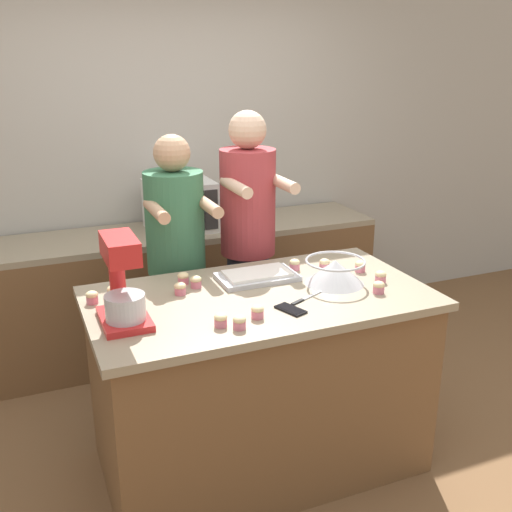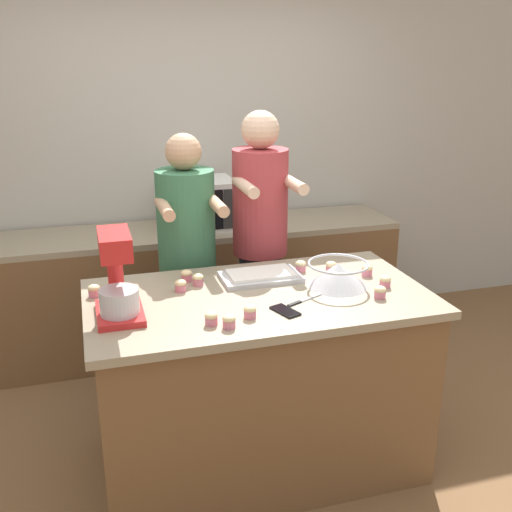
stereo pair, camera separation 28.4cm
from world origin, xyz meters
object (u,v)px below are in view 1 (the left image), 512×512
cupcake_1 (92,297)px  cupcake_6 (381,276)px  microwave_oven (180,206)px  cupcake_2 (180,288)px  mixing_bowl (335,271)px  cupcake_3 (360,266)px  baking_tray (257,276)px  cupcake_11 (113,291)px  stand_mixer (122,285)px  cell_phone (291,309)px  cupcake_7 (257,311)px  cupcake_9 (196,282)px  cupcake_5 (379,287)px  cupcake_4 (324,264)px  knife (305,299)px  cupcake_0 (239,322)px  person_right (248,251)px  person_left (177,272)px  cupcake_10 (295,264)px  cupcake_8 (221,320)px  cupcake_12 (183,278)px

cupcake_1 → cupcake_6: size_ratio=1.00×
microwave_oven → cupcake_2: microwave_oven is taller
mixing_bowl → cupcake_3: mixing_bowl is taller
baking_tray → cupcake_11: bearing=177.0°
stand_mixer → cell_phone: (0.71, -0.16, -0.16)m
cupcake_7 → cupcake_9: size_ratio=1.00×
cupcake_2 → cupcake_5: same height
cupcake_1 → cupcake_4: (1.21, -0.01, 0.00)m
knife → cupcake_0: (-0.40, -0.18, 0.03)m
microwave_oven → cupcake_6: 1.64m
microwave_oven → stand_mixer: bearing=-114.1°
baking_tray → cupcake_2: (-0.42, -0.04, 0.01)m
person_right → microwave_oven: 0.78m
cupcake_2 → cupcake_3: bearing=-3.6°
person_left → mixing_bowl: 0.95m
mixing_bowl → cupcake_6: mixing_bowl is taller
mixing_bowl → cupcake_0: bearing=-154.2°
person_left → person_right: size_ratio=0.94×
baking_tray → cupcake_10: bearing=12.4°
stand_mixer → cupcake_11: bearing=89.4°
cupcake_3 → cupcake_10: bearing=153.0°
person_right → cupcake_0: (-0.44, -1.00, 0.05)m
cupcake_2 → cupcake_9: (0.10, 0.06, 0.00)m
cupcake_5 → cupcake_7: same height
cupcake_8 → cupcake_0: bearing=-38.2°
person_right → cell_phone: bearing=-100.0°
cupcake_2 → cupcake_8: 0.41m
person_left → cell_phone: (0.27, -0.91, 0.09)m
mixing_bowl → cupcake_8: mixing_bowl is taller
person_left → mixing_bowl: person_left is taller
person_right → cupcake_7: bearing=-109.5°
cupcake_3 → cupcake_11: bearing=173.6°
cupcake_4 → microwave_oven: bearing=109.4°
cupcake_2 → cupcake_10: same height
person_right → cupcake_7: 0.99m
mixing_bowl → cupcake_1: size_ratio=5.02×
cupcake_1 → cupcake_8: (0.46, -0.46, 0.00)m
person_right → cupcake_7: size_ratio=29.10×
cupcake_10 → cupcake_12: bearing=177.0°
person_right → cupcake_4: person_right is taller
mixing_bowl → cupcake_4: mixing_bowl is taller
cupcake_4 → cupcake_7: (-0.57, -0.43, 0.00)m
cupcake_10 → knife: bearing=-109.1°
cupcake_7 → cupcake_11: 0.72m
stand_mixer → cupcake_12: bearing=43.7°
cupcake_6 → cupcake_9: bearing=161.8°
cupcake_3 → cupcake_5: same height
mixing_bowl → cupcake_8: size_ratio=5.02×
person_left → cupcake_5: bearing=-49.7°
person_right → microwave_oven: person_right is taller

